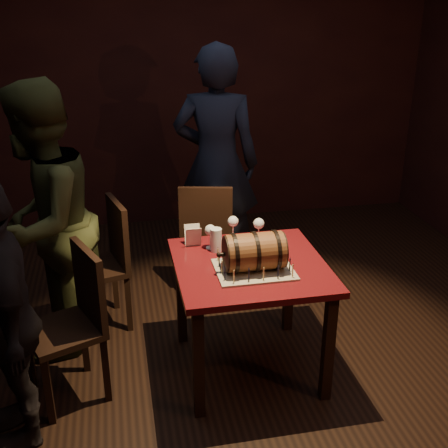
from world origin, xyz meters
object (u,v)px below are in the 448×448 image
(pub_table, at_px, (250,279))
(person_left_front, at_px, (3,317))
(barrel_cake, at_px, (254,252))
(wine_glass_right, at_px, (259,225))
(person_left_rear, at_px, (43,224))
(wine_glass_left, at_px, (210,231))
(chair_left_front, at_px, (75,316))
(chair_left_rear, at_px, (106,258))
(wine_glass_mid, at_px, (233,222))
(chair_back, at_px, (207,233))
(person_back, at_px, (216,163))
(pint_of_ale, at_px, (216,240))

(pub_table, distance_m, person_left_front, 1.40)
(pub_table, bearing_deg, barrel_cake, -90.05)
(wine_glass_right, relative_size, person_left_rear, 0.09)
(barrel_cake, distance_m, wine_glass_left, 0.40)
(wine_glass_left, distance_m, person_left_rear, 1.06)
(pub_table, xyz_separation_m, wine_glass_left, (-0.20, 0.25, 0.23))
(chair_left_front, bearing_deg, person_left_front, -136.80)
(chair_left_rear, height_order, person_left_rear, person_left_rear)
(wine_glass_mid, xyz_separation_m, wine_glass_right, (0.16, -0.07, 0.00))
(pub_table, relative_size, wine_glass_left, 5.59)
(chair_left_rear, bearing_deg, person_left_front, -115.43)
(wine_glass_mid, height_order, person_left_front, person_left_front)
(chair_back, xyz_separation_m, person_left_front, (-1.27, -1.34, 0.22))
(pub_table, relative_size, person_back, 0.47)
(chair_left_front, relative_size, person_back, 0.49)
(wine_glass_right, height_order, chair_left_rear, chair_left_rear)
(person_left_rear, bearing_deg, person_left_front, 14.55)
(chair_back, relative_size, person_left_rear, 0.52)
(wine_glass_mid, distance_m, chair_back, 0.73)
(barrel_cake, height_order, wine_glass_mid, barrel_cake)
(pub_table, height_order, barrel_cake, barrel_cake)
(person_left_front, bearing_deg, pint_of_ale, 99.15)
(pint_of_ale, height_order, chair_left_front, chair_left_front)
(chair_back, bearing_deg, person_left_rear, -155.48)
(wine_glass_right, bearing_deg, chair_back, 107.57)
(chair_back, bearing_deg, person_left_front, -133.46)
(wine_glass_left, bearing_deg, pint_of_ale, -56.85)
(barrel_cake, relative_size, chair_left_front, 0.43)
(person_back, bearing_deg, person_left_rear, 51.75)
(chair_left_rear, bearing_deg, barrel_cake, -43.34)
(chair_left_rear, bearing_deg, wine_glass_mid, -22.79)
(person_back, bearing_deg, wine_glass_right, 109.91)
(wine_glass_left, xyz_separation_m, person_left_rear, (-1.03, 0.24, 0.03))
(chair_left_rear, relative_size, person_left_rear, 0.52)
(wine_glass_mid, xyz_separation_m, person_back, (0.08, 1.04, 0.09))
(pub_table, xyz_separation_m, wine_glass_mid, (-0.03, 0.37, 0.23))
(wine_glass_right, relative_size, chair_left_front, 0.17)
(person_left_front, bearing_deg, wine_glass_left, 101.39)
(chair_left_front, bearing_deg, pint_of_ale, 15.19)
(wine_glass_left, bearing_deg, wine_glass_right, 8.01)
(barrel_cake, relative_size, chair_left_rear, 0.43)
(person_left_front, bearing_deg, pub_table, 88.36)
(chair_back, bearing_deg, pub_table, -84.56)
(wine_glass_right, distance_m, person_back, 1.12)
(pub_table, relative_size, pint_of_ale, 6.00)
(pint_of_ale, bearing_deg, chair_left_rear, 143.80)
(wine_glass_right, xyz_separation_m, person_back, (-0.07, 1.11, 0.09))
(pub_table, xyz_separation_m, chair_left_front, (-1.04, -0.03, -0.12))
(wine_glass_mid, height_order, person_back, person_back)
(pub_table, relative_size, wine_glass_right, 5.59)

